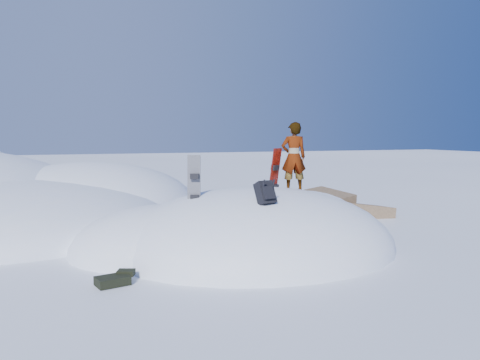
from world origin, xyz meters
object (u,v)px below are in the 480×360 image
object	(u,v)px
backpack	(266,193)
person	(294,157)
snowboard_red	(274,179)
snowboard_dark	(194,189)

from	to	relation	value
backpack	person	distance (m)	2.35
person	backpack	bearing A→B (deg)	60.28
snowboard_red	person	xyz separation A→B (m)	(0.49, -0.12, 0.58)
snowboard_red	backpack	distance (m)	2.06
snowboard_dark	person	xyz separation A→B (m)	(2.74, 0.33, 0.69)
backpack	person	bearing A→B (deg)	36.15
snowboard_red	snowboard_dark	world-z (taller)	snowboard_red
snowboard_dark	backpack	world-z (taller)	snowboard_dark
snowboard_dark	snowboard_red	bearing A→B (deg)	37.16
snowboard_dark	backpack	size ratio (longest dim) A/B	2.76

